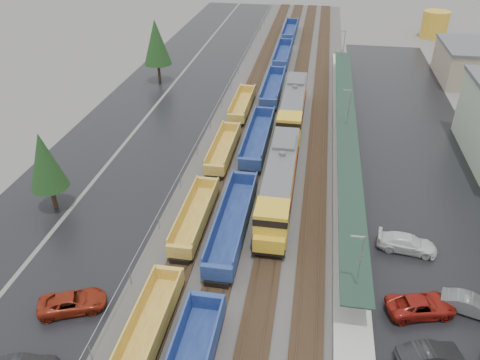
% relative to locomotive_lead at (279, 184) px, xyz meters
% --- Properties ---
extents(ballast_strip, '(20.00, 160.00, 0.08)m').
position_rel_locomotive_lead_xyz_m(ballast_strip, '(-2.00, 25.21, -2.49)').
color(ballast_strip, '#302D2B').
rests_on(ballast_strip, ground).
extents(trackbed, '(14.60, 160.00, 0.22)m').
position_rel_locomotive_lead_xyz_m(trackbed, '(-2.00, 25.21, -2.38)').
color(trackbed, black).
rests_on(trackbed, ground).
extents(west_parking_lot, '(10.00, 160.00, 0.02)m').
position_rel_locomotive_lead_xyz_m(west_parking_lot, '(-17.00, 25.21, -2.52)').
color(west_parking_lot, black).
rests_on(west_parking_lot, ground).
extents(west_road, '(9.00, 160.00, 0.02)m').
position_rel_locomotive_lead_xyz_m(west_road, '(-27.00, 25.21, -2.52)').
color(west_road, black).
rests_on(west_road, ground).
extents(east_commuter_lot, '(16.00, 100.00, 0.02)m').
position_rel_locomotive_lead_xyz_m(east_commuter_lot, '(17.00, 15.21, -2.52)').
color(east_commuter_lot, black).
rests_on(east_commuter_lot, ground).
extents(station_platform, '(3.00, 80.00, 8.00)m').
position_rel_locomotive_lead_xyz_m(station_platform, '(7.50, 15.22, -1.80)').
color(station_platform, '#9E9B93').
rests_on(station_platform, ground).
extents(chainlink_fence, '(0.08, 160.04, 2.02)m').
position_rel_locomotive_lead_xyz_m(chainlink_fence, '(-11.50, 23.65, -0.92)').
color(chainlink_fence, gray).
rests_on(chainlink_fence, ground).
extents(tree_west_near, '(3.96, 3.96, 9.00)m').
position_rel_locomotive_lead_xyz_m(tree_west_near, '(-24.00, -4.79, 3.29)').
color(tree_west_near, '#332316').
rests_on(tree_west_near, ground).
extents(tree_west_far, '(4.84, 4.84, 11.00)m').
position_rel_locomotive_lead_xyz_m(tree_west_far, '(-25.00, 35.21, 4.59)').
color(tree_west_far, '#332316').
rests_on(tree_west_far, ground).
extents(locomotive_lead, '(3.21, 21.14, 4.79)m').
position_rel_locomotive_lead_xyz_m(locomotive_lead, '(0.00, 0.00, 0.00)').
color(locomotive_lead, black).
rests_on(locomotive_lead, ground).
extents(locomotive_trail, '(3.21, 21.14, 4.79)m').
position_rel_locomotive_lead_xyz_m(locomotive_trail, '(0.00, 21.00, 0.00)').
color(locomotive_trail, black).
rests_on(locomotive_trail, ground).
extents(well_string_yellow, '(2.51, 86.96, 2.23)m').
position_rel_locomotive_lead_xyz_m(well_string_yellow, '(-8.00, -12.88, -1.41)').
color(well_string_yellow, '#AF7B30').
rests_on(well_string_yellow, ground).
extents(well_string_blue, '(2.86, 130.34, 2.54)m').
position_rel_locomotive_lead_xyz_m(well_string_blue, '(-4.00, 13.07, -1.29)').
color(well_string_blue, navy).
rests_on(well_string_blue, ground).
extents(storage_tank, '(5.99, 5.99, 5.99)m').
position_rel_locomotive_lead_xyz_m(storage_tank, '(29.16, 74.57, 0.46)').
color(storage_tank, gold).
rests_on(storage_tank, ground).
extents(parked_car_west_c, '(4.43, 6.01, 1.52)m').
position_rel_locomotive_lead_xyz_m(parked_car_west_c, '(-15.24, -18.20, -1.77)').
color(parked_car_west_c, maroon).
rests_on(parked_car_west_c, ground).
extents(parked_car_east_a, '(3.00, 5.12, 1.59)m').
position_rel_locomotive_lead_xyz_m(parked_car_east_a, '(12.92, -18.71, -1.74)').
color(parked_car_east_a, black).
rests_on(parked_car_east_a, ground).
extents(parked_car_east_b, '(4.04, 6.14, 1.57)m').
position_rel_locomotive_lead_xyz_m(parked_car_east_b, '(13.04, -13.84, -1.75)').
color(parked_car_east_b, maroon).
rests_on(parked_car_east_b, ground).
extents(parked_car_east_c, '(2.91, 5.79, 1.61)m').
position_rel_locomotive_lead_xyz_m(parked_car_east_c, '(12.96, -5.86, -1.73)').
color(parked_car_east_c, silver).
rests_on(parked_car_east_c, ground).
extents(parked_car_east_e, '(2.87, 4.98, 1.55)m').
position_rel_locomotive_lead_xyz_m(parked_car_east_e, '(17.07, -13.09, -1.76)').
color(parked_car_east_e, '#595C5E').
rests_on(parked_car_east_e, ground).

